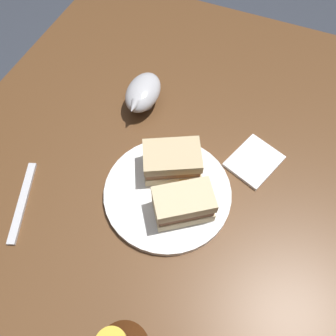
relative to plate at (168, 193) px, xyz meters
name	(u,v)px	position (x,y,z in m)	size (l,w,h in m)	color
ground_plane	(168,253)	(0.08, 0.03, -0.74)	(6.00, 6.00, 0.00)	#333842
dining_table	(168,219)	(0.08, 0.03, -0.37)	(1.11, 0.97, 0.73)	brown
plate	(168,193)	(0.00, 0.00, 0.00)	(0.26, 0.26, 0.01)	white
sandwich_half_left	(183,204)	(-0.03, -0.04, 0.04)	(0.12, 0.13, 0.07)	beige
sandwich_half_right	(172,161)	(0.05, 0.01, 0.04)	(0.12, 0.14, 0.06)	#CCB284
potato_wedge_front	(183,179)	(0.03, -0.02, 0.02)	(0.05, 0.02, 0.02)	gold
potato_wedge_middle	(183,193)	(0.00, -0.03, 0.02)	(0.05, 0.02, 0.02)	gold
potato_wedge_back	(186,191)	(0.01, -0.04, 0.01)	(0.04, 0.02, 0.01)	gold
potato_wedge_left_edge	(186,188)	(0.02, -0.03, 0.02)	(0.04, 0.02, 0.02)	gold
gravy_boat	(143,93)	(0.20, 0.15, 0.03)	(0.13, 0.08, 0.07)	#B7B7BC
napkin	(254,161)	(0.14, -0.14, 0.00)	(0.11, 0.09, 0.01)	white
fork	(23,202)	(-0.13, 0.27, 0.00)	(0.18, 0.02, 0.01)	silver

